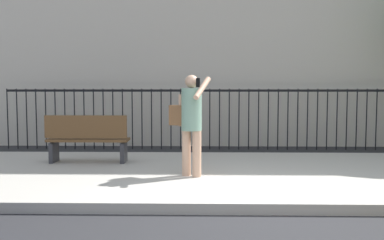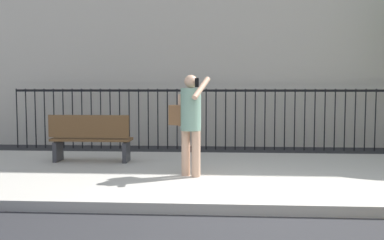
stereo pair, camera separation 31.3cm
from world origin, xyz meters
TOP-DOWN VIEW (x-y plane):
  - ground_plane at (0.00, 0.00)m, footprint 60.00×60.00m
  - sidewalk at (0.00, 2.20)m, footprint 28.00×4.40m
  - iron_fence at (0.00, 5.90)m, footprint 12.03×0.04m
  - pedestrian_on_phone at (-1.04, 1.75)m, footprint 0.72×0.59m
  - street_bench at (-3.10, 2.97)m, footprint 1.60×0.45m

SIDE VIEW (x-z plane):
  - ground_plane at x=0.00m, z-range 0.00..0.00m
  - sidewalk at x=0.00m, z-range 0.00..0.15m
  - street_bench at x=-3.10m, z-range 0.18..1.13m
  - iron_fence at x=0.00m, z-range 0.22..1.82m
  - pedestrian_on_phone at x=-1.04m, z-range 0.29..1.99m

